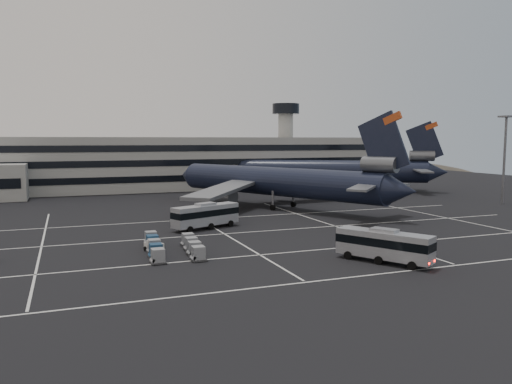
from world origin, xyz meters
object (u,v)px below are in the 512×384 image
trijet_main (277,181)px  uld_cluster (171,246)px  bus_near (384,244)px  bus_far (206,214)px

trijet_main → uld_cluster: bearing=-157.9°
trijet_main → uld_cluster: size_ratio=4.13×
trijet_main → bus_near: trijet_main is taller
bus_far → uld_cluster: 16.57m
bus_near → trijet_main: bearing=51.9°
trijet_main → bus_near: (-6.45, -44.34, -3.20)m
trijet_main → uld_cluster: trijet_main is taller
trijet_main → bus_far: bearing=-165.3°
trijet_main → uld_cluster: (-27.23, -31.46, -4.45)m
trijet_main → bus_far: (-19.12, -17.07, -3.11)m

